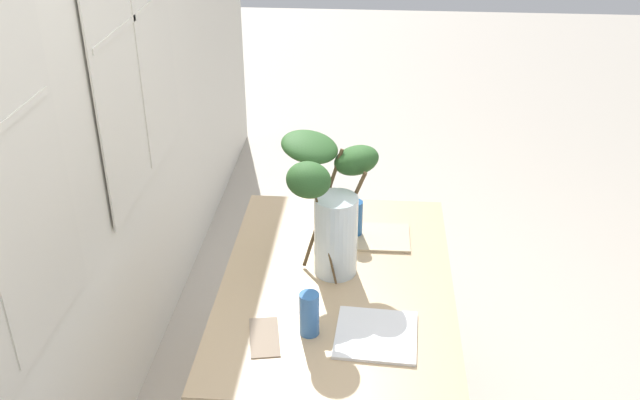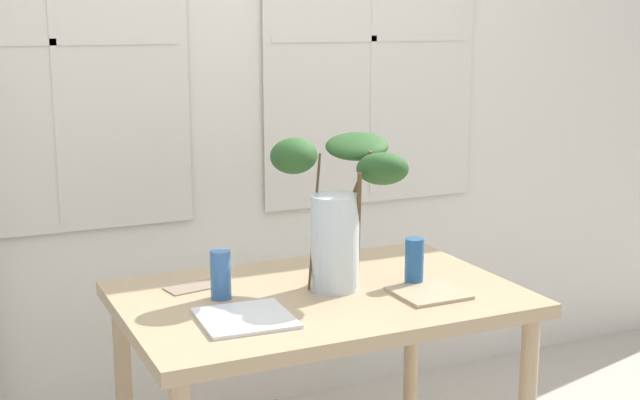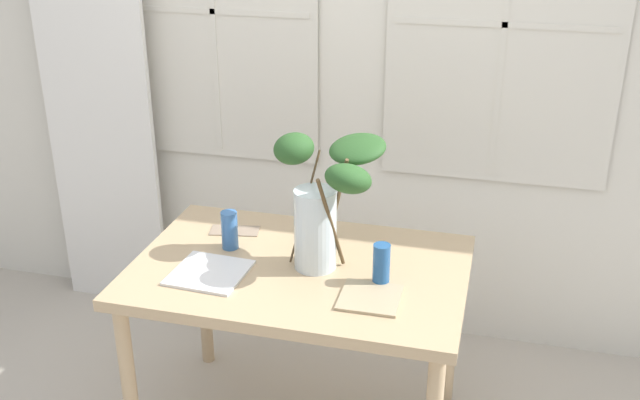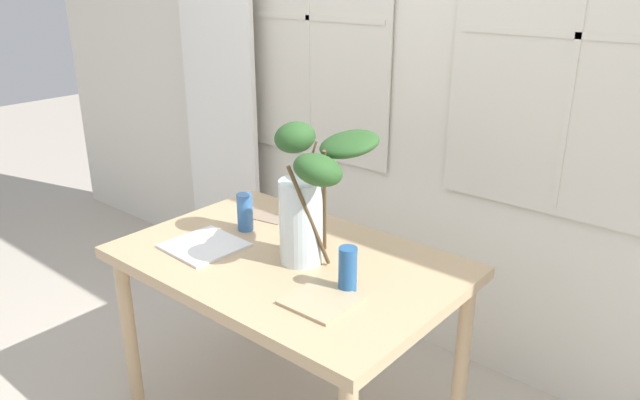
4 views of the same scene
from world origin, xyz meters
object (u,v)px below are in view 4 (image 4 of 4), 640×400
object	(u,v)px
drinking_glass_blue_right	(348,269)
drinking_glass_blue_left	(245,212)
vase_with_branches	(310,193)
plate_square_left	(204,246)
plate_square_right	(321,300)
dining_table	(288,278)

from	to	relation	value
drinking_glass_blue_right	drinking_glass_blue_left	bearing A→B (deg)	168.73
vase_with_branches	drinking_glass_blue_left	distance (m)	0.42
vase_with_branches	plate_square_left	xyz separation A→B (m)	(-0.38, -0.17, -0.25)
plate_square_left	plate_square_right	world-z (taller)	same
plate_square_left	plate_square_right	bearing A→B (deg)	-2.11
drinking_glass_blue_right	plate_square_right	bearing A→B (deg)	-97.69
drinking_glass_blue_right	plate_square_left	distance (m)	0.61
dining_table	drinking_glass_blue_left	xyz separation A→B (m)	(-0.29, 0.07, 0.16)
drinking_glass_blue_left	plate_square_right	size ratio (longest dim) A/B	0.74
vase_with_branches	drinking_glass_blue_right	distance (m)	0.30
dining_table	plate_square_right	distance (m)	0.35
dining_table	vase_with_branches	size ratio (longest dim) A/B	2.48
vase_with_branches	drinking_glass_blue_right	world-z (taller)	vase_with_branches
vase_with_branches	plate_square_right	bearing A→B (deg)	-42.20
drinking_glass_blue_left	plate_square_left	bearing A→B (deg)	-89.99
dining_table	plate_square_left	size ratio (longest dim) A/B	4.75
drinking_glass_blue_left	drinking_glass_blue_right	xyz separation A→B (m)	(0.60, -0.12, 0.00)
dining_table	drinking_glass_blue_left	distance (m)	0.34
dining_table	vase_with_branches	distance (m)	0.35
drinking_glass_blue_right	plate_square_left	size ratio (longest dim) A/B	0.59
dining_table	vase_with_branches	bearing A→B (deg)	18.58
vase_with_branches	dining_table	bearing A→B (deg)	-161.42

